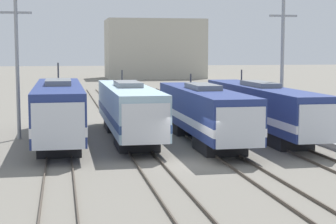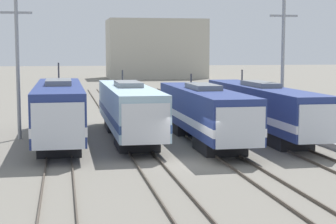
% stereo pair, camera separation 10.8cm
% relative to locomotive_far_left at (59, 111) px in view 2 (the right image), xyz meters
% --- Properties ---
extents(ground_plane, '(400.00, 400.00, 0.00)m').
position_rel_locomotive_far_left_xyz_m(ground_plane, '(7.35, -8.54, -2.22)').
color(ground_plane, slate).
extents(rail_pair_far_left, '(1.50, 120.00, 0.15)m').
position_rel_locomotive_far_left_xyz_m(rail_pair_far_left, '(0.00, -8.54, -2.15)').
color(rail_pair_far_left, '#4C4238').
rests_on(rail_pair_far_left, ground_plane).
extents(rail_pair_center_left, '(1.51, 120.00, 0.15)m').
position_rel_locomotive_far_left_xyz_m(rail_pair_center_left, '(4.90, -8.54, -2.15)').
color(rail_pair_center_left, '#4C4238').
rests_on(rail_pair_center_left, ground_plane).
extents(rail_pair_center_right, '(1.51, 120.00, 0.15)m').
position_rel_locomotive_far_left_xyz_m(rail_pair_center_right, '(9.80, -8.54, -2.15)').
color(rail_pair_center_right, '#4C4238').
rests_on(rail_pair_center_right, ground_plane).
extents(rail_pair_far_right, '(1.50, 120.00, 0.15)m').
position_rel_locomotive_far_left_xyz_m(rail_pair_far_right, '(14.70, -8.54, -2.15)').
color(rail_pair_far_right, '#4C4238').
rests_on(rail_pair_far_right, ground_plane).
extents(locomotive_far_left, '(3.14, 17.36, 5.38)m').
position_rel_locomotive_far_left_xyz_m(locomotive_far_left, '(0.00, 0.00, 0.00)').
color(locomotive_far_left, black).
rests_on(locomotive_far_left, ground_plane).
extents(locomotive_center_left, '(3.08, 17.51, 4.77)m').
position_rel_locomotive_far_left_xyz_m(locomotive_center_left, '(4.90, 0.87, -0.11)').
color(locomotive_center_left, '#232326').
rests_on(locomotive_center_left, ground_plane).
extents(locomotive_center_right, '(3.09, 16.87, 4.55)m').
position_rel_locomotive_far_left_xyz_m(locomotive_center_right, '(9.80, -1.61, -0.15)').
color(locomotive_center_right, black).
rests_on(locomotive_center_right, ground_plane).
extents(locomotive_far_right, '(2.75, 19.79, 4.74)m').
position_rel_locomotive_far_left_xyz_m(locomotive_far_right, '(14.70, 0.41, -0.16)').
color(locomotive_far_right, black).
rests_on(locomotive_far_right, ground_plane).
extents(catenary_tower_left, '(2.21, 0.27, 10.15)m').
position_rel_locomotive_far_left_xyz_m(catenary_tower_left, '(-2.82, 2.38, 3.14)').
color(catenary_tower_left, gray).
rests_on(catenary_tower_left, ground_plane).
extents(catenary_tower_right, '(2.21, 0.27, 10.15)m').
position_rel_locomotive_far_left_xyz_m(catenary_tower_right, '(16.99, 2.38, 3.14)').
color(catenary_tower_right, gray).
rests_on(catenary_tower_right, ground_plane).
extents(depot_building, '(21.79, 12.99, 13.20)m').
position_rel_locomotive_far_left_xyz_m(depot_building, '(21.26, 88.17, 4.38)').
color(depot_building, '#B2AD9E').
rests_on(depot_building, ground_plane).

